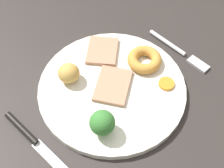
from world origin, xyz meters
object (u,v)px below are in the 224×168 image
object	(u,v)px
carrot_coin_front	(166,84)
broccoli_floret	(102,123)
yorkshire_pudding	(144,60)
fork	(180,51)
dinner_plate	(112,89)
roast_potato_left	(69,73)
meat_slice_under	(102,51)
meat_slice_main	(113,85)
knife	(33,140)

from	to	relation	value
carrot_coin_front	broccoli_floret	distance (cm)	15.83
yorkshire_pudding	fork	bearing A→B (deg)	162.94
dinner_plate	roast_potato_left	size ratio (longest dim) A/B	6.85
meat_slice_under	roast_potato_left	size ratio (longest dim) A/B	1.75
meat_slice_main	yorkshire_pudding	world-z (taller)	yorkshire_pudding
dinner_plate	meat_slice_main	distance (cm)	1.11
meat_slice_under	fork	distance (cm)	16.48
dinner_plate	carrot_coin_front	size ratio (longest dim) A/B	9.31
carrot_coin_front	dinner_plate	bearing A→B (deg)	-40.77
dinner_plate	meat_slice_main	size ratio (longest dim) A/B	3.43
yorkshire_pudding	broccoli_floret	world-z (taller)	broccoli_floret
fork	meat_slice_under	bearing A→B (deg)	-130.91
roast_potato_left	fork	world-z (taller)	roast_potato_left
meat_slice_under	fork	world-z (taller)	meat_slice_under
broccoli_floret	fork	size ratio (longest dim) A/B	0.33
carrot_coin_front	broccoli_floret	xyz separation A→B (cm)	(15.59, -1.31, 2.44)
roast_potato_left	fork	xyz separation A→B (cm)	(-21.90, 9.89, -2.96)
knife	yorkshire_pudding	bearing A→B (deg)	82.97
dinner_plate	yorkshire_pudding	size ratio (longest dim) A/B	4.14
dinner_plate	meat_slice_under	bearing A→B (deg)	-121.23
fork	roast_potato_left	bearing A→B (deg)	-115.15
roast_potato_left	broccoli_floret	bearing A→B (deg)	76.62
meat_slice_under	knife	xyz separation A→B (cm)	(22.09, 5.89, -1.35)
broccoli_floret	fork	world-z (taller)	broccoli_floret
meat_slice_under	meat_slice_main	bearing A→B (deg)	59.80
dinner_plate	knife	world-z (taller)	dinner_plate
meat_slice_main	fork	size ratio (longest dim) A/B	0.54
broccoli_floret	meat_slice_main	bearing A→B (deg)	-144.84
broccoli_floret	dinner_plate	bearing A→B (deg)	-144.07
carrot_coin_front	fork	world-z (taller)	carrot_coin_front
meat_slice_under	carrot_coin_front	size ratio (longest dim) A/B	2.37
carrot_coin_front	broccoli_floret	world-z (taller)	broccoli_floret
meat_slice_main	carrot_coin_front	world-z (taller)	meat_slice_main
dinner_plate	roast_potato_left	xyz separation A→B (cm)	(4.64, -7.07, 2.64)
meat_slice_under	carrot_coin_front	xyz separation A→B (cm)	(-3.25, 14.59, -0.14)
meat_slice_under	fork	xyz separation A→B (cm)	(-12.56, 10.57, -1.41)
broccoli_floret	knife	world-z (taller)	broccoli_floret
yorkshire_pudding	carrot_coin_front	bearing A→B (deg)	82.52
meat_slice_main	broccoli_floret	xyz separation A→B (cm)	(7.81, 5.50, 2.30)
yorkshire_pudding	knife	xyz separation A→B (cm)	(26.21, -2.09, -1.98)
dinner_plate	carrot_coin_front	distance (cm)	10.53
fork	yorkshire_pudding	bearing A→B (deg)	-107.89
dinner_plate	meat_slice_main	world-z (taller)	meat_slice_main
knife	carrot_coin_front	bearing A→B (deg)	68.58
meat_slice_main	knife	distance (cm)	17.71
dinner_plate	carrot_coin_front	world-z (taller)	carrot_coin_front
carrot_coin_front	fork	xyz separation A→B (cm)	(-9.31, -4.02, -1.28)
knife	meat_slice_under	bearing A→B (deg)	102.46
yorkshire_pudding	knife	world-z (taller)	yorkshire_pudding
meat_slice_under	carrot_coin_front	distance (cm)	14.95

